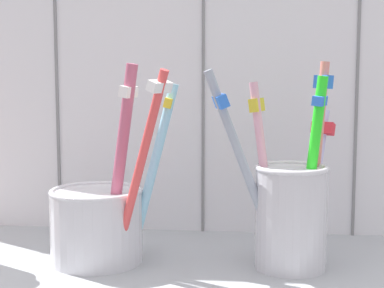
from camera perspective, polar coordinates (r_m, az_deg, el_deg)
counter_slab at (r=55.60cm, az=0.07°, el=-12.23°), size 64.00×22.00×2.00cm
tile_wall_back at (r=64.67cm, az=1.16°, el=9.75°), size 64.00×2.20×45.00cm
toothbrush_cup_left at (r=55.00cm, az=-8.82°, el=-7.10°), size 11.85×9.92×18.00cm
toothbrush_cup_right at (r=53.25cm, az=9.45°, el=-6.02°), size 11.99×9.09×18.16cm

